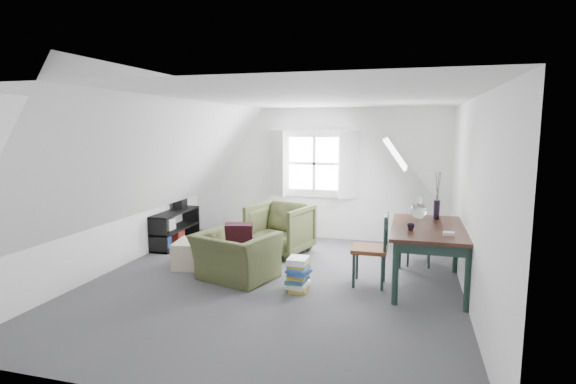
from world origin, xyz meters
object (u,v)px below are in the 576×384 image
(armchair_near, at_px, (236,279))
(media_shelf, at_px, (173,230))
(armchair_far, at_px, (280,253))
(dining_chair_far, at_px, (419,238))
(dining_table, at_px, (430,235))
(ottoman, at_px, (196,254))
(dining_chair_near, at_px, (373,248))
(magazine_stack, at_px, (298,274))

(armchair_near, bearing_deg, media_shelf, -20.85)
(armchair_far, relative_size, dining_chair_far, 1.14)
(armchair_far, bearing_deg, media_shelf, -164.15)
(armchair_far, xyz_separation_m, media_shelf, (-2.03, -0.01, 0.28))
(dining_table, height_order, media_shelf, dining_table)
(armchair_far, height_order, dining_table, dining_table)
(ottoman, distance_m, dining_chair_near, 2.72)
(dining_table, relative_size, dining_chair_far, 2.02)
(dining_chair_near, bearing_deg, dining_chair_far, 143.44)
(armchair_near, relative_size, dining_chair_far, 1.25)
(media_shelf, height_order, magazine_stack, media_shelf)
(dining_table, bearing_deg, dining_chair_far, 93.91)
(ottoman, bearing_deg, dining_table, 0.31)
(armchair_near, distance_m, media_shelf, 2.30)
(armchair_far, relative_size, magazine_stack, 2.14)
(armchair_near, relative_size, magazine_stack, 2.34)
(armchair_near, bearing_deg, dining_chair_near, -154.14)
(dining_table, distance_m, magazine_stack, 1.83)
(media_shelf, bearing_deg, magazine_stack, -27.84)
(ottoman, bearing_deg, dining_chair_near, -2.13)
(magazine_stack, bearing_deg, dining_table, 19.98)
(dining_table, xyz_separation_m, dining_chair_far, (-0.12, 0.96, -0.29))
(dining_chair_far, distance_m, dining_chair_near, 1.25)
(dining_chair_near, distance_m, magazine_stack, 1.08)
(armchair_near, distance_m, dining_chair_near, 1.97)
(ottoman, relative_size, dining_chair_far, 0.73)
(armchair_near, height_order, dining_chair_near, dining_chair_near)
(dining_table, xyz_separation_m, magazine_stack, (-1.65, -0.60, -0.50))
(armchair_far, height_order, magazine_stack, magazine_stack)
(dining_chair_far, distance_m, magazine_stack, 2.20)
(dining_table, distance_m, dining_chair_far, 1.01)
(media_shelf, bearing_deg, armchair_near, -35.74)
(armchair_near, relative_size, media_shelf, 0.84)
(dining_chair_near, height_order, media_shelf, dining_chair_near)
(dining_table, xyz_separation_m, dining_chair_near, (-0.74, -0.12, -0.21))
(armchair_near, bearing_deg, armchair_far, -82.09)
(armchair_near, distance_m, ottoman, 0.92)
(ottoman, height_order, dining_chair_far, dining_chair_far)
(ottoman, xyz_separation_m, dining_chair_near, (2.70, -0.10, 0.31))
(armchair_near, xyz_separation_m, dining_chair_far, (2.50, 1.36, 0.43))
(armchair_far, distance_m, media_shelf, 2.05)
(ottoman, relative_size, media_shelf, 0.49)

